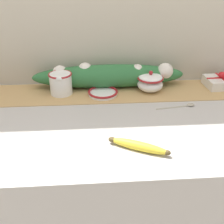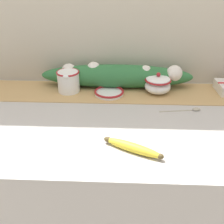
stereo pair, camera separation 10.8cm
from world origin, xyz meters
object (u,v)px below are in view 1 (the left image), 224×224
object	(u,v)px
gift_box	(221,82)
cream_pitcher	(61,83)
banana	(138,146)
sugar_bowl	(150,82)
spoon	(187,105)
small_dish	(103,93)

from	to	relation	value
gift_box	cream_pitcher	bearing A→B (deg)	-178.14
banana	sugar_bowl	bearing A→B (deg)	74.71
banana	spoon	distance (m)	0.40
small_dish	gift_box	bearing A→B (deg)	5.29
cream_pitcher	small_dish	bearing A→B (deg)	-8.49
cream_pitcher	small_dish	world-z (taller)	cream_pitcher
small_dish	gift_box	xyz separation A→B (m)	(0.59, 0.05, 0.01)
small_dish	banana	world-z (taller)	banana
cream_pitcher	gift_box	distance (m)	0.79
small_dish	cream_pitcher	bearing A→B (deg)	171.51
banana	spoon	world-z (taller)	banana
sugar_bowl	cream_pitcher	bearing A→B (deg)	179.85
cream_pitcher	banana	bearing A→B (deg)	-57.49
cream_pitcher	banana	distance (m)	0.56
spoon	small_dish	bearing A→B (deg)	151.14
cream_pitcher	small_dish	size ratio (longest dim) A/B	0.91
banana	gift_box	size ratio (longest dim) A/B	1.32
gift_box	sugar_bowl	bearing A→B (deg)	-175.80
cream_pitcher	sugar_bowl	distance (m)	0.42
cream_pitcher	banana	world-z (taller)	cream_pitcher
cream_pitcher	small_dish	xyz separation A→B (m)	(0.20, -0.03, -0.04)
sugar_bowl	banana	xyz separation A→B (m)	(-0.13, -0.47, -0.03)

